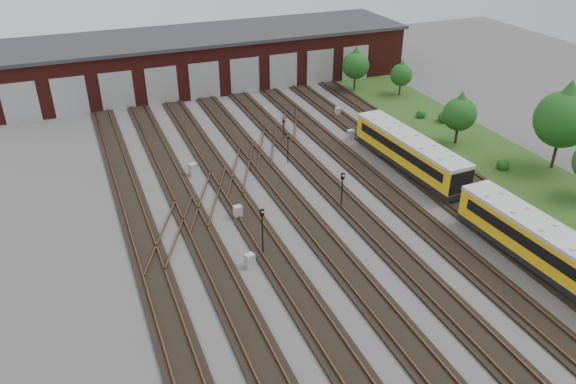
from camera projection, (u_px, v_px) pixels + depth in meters
name	position (u px, v px, depth m)	size (l,w,h in m)	color
ground	(355.00, 243.00, 40.12)	(120.00, 120.00, 0.00)	#464341
track_network	(349.00, 238.00, 40.49)	(30.40, 70.00, 0.33)	black
maintenance_shed	(207.00, 58.00, 71.02)	(51.00, 12.50, 6.35)	#4E1813
grass_verge	(480.00, 148.00, 54.48)	(8.00, 55.00, 0.05)	#274818
metro_train	(544.00, 246.00, 36.67)	(3.20, 45.87, 2.84)	black
signal_mast_0	(262.00, 226.00, 37.92)	(0.28, 0.26, 3.57)	black
signal_mast_1	(288.00, 145.00, 50.82)	(0.25, 0.24, 2.85)	black
signal_mast_2	(284.00, 127.00, 55.13)	(0.25, 0.23, 2.50)	black
signal_mast_3	(342.00, 186.00, 43.56)	(0.29, 0.27, 3.08)	black
relay_cabinet_0	(250.00, 261.00, 37.43)	(0.60, 0.50, 1.01)	#9FA1A4
relay_cabinet_1	(193.00, 169.00, 49.24)	(0.67, 0.56, 1.12)	#9FA1A4
relay_cabinet_2	(238.00, 212.00, 42.93)	(0.62, 0.52, 1.03)	#9FA1A4
relay_cabinet_3	(351.00, 135.00, 56.17)	(0.61, 0.50, 1.01)	#9FA1A4
relay_cabinet_4	(338.00, 111.00, 62.05)	(0.55, 0.46, 0.92)	#9FA1A4
tree_0	(356.00, 62.00, 68.23)	(3.30, 3.30, 5.47)	black
tree_1	(402.00, 72.00, 66.98)	(2.65, 2.65, 4.38)	black
tree_2	(565.00, 113.00, 48.22)	(4.96, 4.96, 8.22)	black
tree_3	(460.00, 110.00, 53.91)	(3.25, 3.25, 5.38)	black
bush_0	(503.00, 163.00, 50.27)	(1.13, 1.13, 1.13)	#194C15
bush_1	(421.00, 113.00, 61.40)	(1.06, 1.06, 1.06)	#194C15
bush_2	(445.00, 115.00, 60.18)	(1.49, 1.49, 1.49)	#194C15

